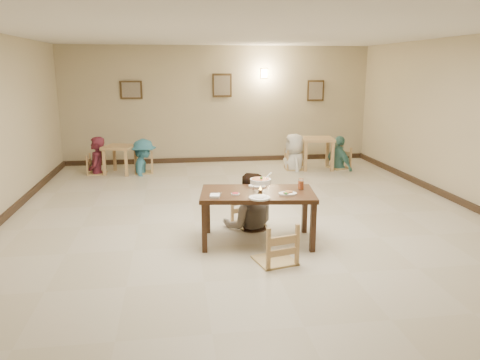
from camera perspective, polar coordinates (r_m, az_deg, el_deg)
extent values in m
plane|color=#BFB59E|center=(7.74, 1.07, -4.82)|extent=(10.00, 10.00, 0.00)
plane|color=silver|center=(7.37, 1.18, 17.91)|extent=(10.00, 10.00, 0.00)
plane|color=tan|center=(12.35, -2.67, 9.13)|extent=(10.00, 0.00, 10.00)
plane|color=tan|center=(2.71, 18.54, -7.26)|extent=(10.00, 0.00, 10.00)
cube|color=#302116|center=(12.51, -2.58, 2.53)|extent=(8.00, 0.06, 0.12)
cube|color=#302116|center=(9.21, 26.28, -2.87)|extent=(0.06, 10.00, 0.12)
cube|color=#3B2915|center=(12.27, -13.13, 10.65)|extent=(0.55, 0.03, 0.45)
cube|color=gray|center=(12.25, -13.14, 10.64)|extent=(0.45, 0.01, 0.37)
cube|color=#3B2915|center=(12.29, -2.20, 11.45)|extent=(0.50, 0.03, 0.60)
cube|color=gray|center=(12.27, -2.19, 11.45)|extent=(0.41, 0.01, 0.49)
cube|color=#3B2915|center=(12.80, 9.20, 10.70)|extent=(0.45, 0.03, 0.55)
cube|color=gray|center=(12.78, 9.23, 10.70)|extent=(0.37, 0.01, 0.45)
cube|color=#FFD88C|center=(12.45, 2.96, 12.85)|extent=(0.16, 0.05, 0.22)
cube|color=#3B2314|center=(6.57, 2.16, -1.70)|extent=(1.69, 1.09, 0.06)
cube|color=#3B2314|center=(6.32, -4.38, -5.87)|extent=(0.07, 0.07, 0.68)
cube|color=#3B2314|center=(6.39, 8.88, -5.77)|extent=(0.07, 0.07, 0.68)
cube|color=#3B2314|center=(7.05, -3.98, -3.80)|extent=(0.07, 0.07, 0.68)
cube|color=#3B2314|center=(7.11, 7.89, -3.74)|extent=(0.07, 0.07, 0.68)
cube|color=tan|center=(7.37, 0.99, -2.33)|extent=(0.43, 0.43, 0.05)
cube|color=tan|center=(5.97, 4.34, -5.71)|extent=(0.48, 0.48, 0.05)
imported|color=gray|center=(7.16, 1.17, 0.89)|extent=(0.90, 0.74, 1.74)
torus|color=silver|center=(6.53, 2.51, -0.42)|extent=(0.22, 0.22, 0.01)
cylinder|color=silver|center=(6.56, 2.50, -1.30)|extent=(0.06, 0.06, 0.03)
cone|color=#FFA526|center=(6.55, 2.51, -0.93)|extent=(0.03, 0.03, 0.05)
cylinder|color=white|center=(6.52, 2.52, -0.14)|extent=(0.29, 0.29, 0.07)
cylinder|color=#AF4C23|center=(6.52, 2.52, 0.10)|extent=(0.25, 0.25, 0.01)
sphere|color=#2D7223|center=(6.51, 2.62, 0.24)|extent=(0.04, 0.04, 0.04)
cylinder|color=silver|center=(6.59, 3.38, 0.47)|extent=(0.13, 0.08, 0.09)
cylinder|color=silver|center=(6.61, 3.18, -0.80)|extent=(0.01, 0.01, 0.13)
cylinder|color=silver|center=(6.58, 1.67, -0.85)|extent=(0.01, 0.01, 0.13)
cylinder|color=silver|center=(6.45, 2.68, -1.16)|extent=(0.01, 0.01, 0.13)
cylinder|color=white|center=(6.85, 2.20, -0.71)|extent=(0.28, 0.28, 0.02)
ellipsoid|color=white|center=(6.85, 2.20, -0.65)|extent=(0.18, 0.15, 0.06)
cylinder|color=white|center=(6.22, 2.40, -2.19)|extent=(0.29, 0.29, 0.02)
ellipsoid|color=white|center=(6.21, 2.40, -2.13)|extent=(0.19, 0.16, 0.07)
cylinder|color=white|center=(6.45, 5.83, -1.67)|extent=(0.25, 0.25, 0.02)
sphere|color=#2D7223|center=(6.37, 5.64, -1.64)|extent=(0.04, 0.04, 0.04)
cylinder|color=white|center=(6.40, -0.58, -1.73)|extent=(0.12, 0.12, 0.02)
cylinder|color=#AD1523|center=(6.40, -0.58, -1.64)|extent=(0.09, 0.09, 0.01)
cube|color=white|center=(6.30, -3.08, -1.93)|extent=(0.15, 0.19, 0.03)
cube|color=silver|center=(6.39, -2.68, -1.76)|extent=(0.06, 0.18, 0.01)
cube|color=silver|center=(6.39, -2.39, -1.75)|extent=(0.06, 0.18, 0.01)
cylinder|color=white|center=(6.72, 7.43, -0.50)|extent=(0.08, 0.08, 0.16)
cylinder|color=#E15410|center=(6.72, 7.43, -0.63)|extent=(0.07, 0.07, 0.12)
cube|color=tan|center=(11.34, -14.49, 3.93)|extent=(0.84, 0.84, 0.06)
cube|color=tan|center=(11.27, -16.23, 2.05)|extent=(0.07, 0.07, 0.60)
cube|color=tan|center=(11.04, -13.70, 1.97)|extent=(0.07, 0.07, 0.60)
cube|color=tan|center=(11.75, -15.04, 2.57)|extent=(0.07, 0.07, 0.60)
cube|color=tan|center=(11.53, -12.60, 2.50)|extent=(0.07, 0.07, 0.60)
cube|color=tan|center=(11.66, 9.41, 4.94)|extent=(0.87, 0.87, 0.06)
cube|color=tan|center=(11.36, 7.99, 2.80)|extent=(0.07, 0.07, 0.71)
cube|color=tan|center=(11.47, 11.20, 2.78)|extent=(0.07, 0.07, 0.71)
cube|color=tan|center=(11.99, 7.55, 3.38)|extent=(0.07, 0.07, 0.71)
cube|color=tan|center=(12.09, 10.60, 3.35)|extent=(0.07, 0.07, 0.71)
cube|color=tan|center=(11.48, -17.10, 2.69)|extent=(0.41, 0.41, 0.04)
cube|color=tan|center=(11.30, -11.69, 2.93)|extent=(0.43, 0.43, 0.05)
cube|color=tan|center=(11.55, 6.66, 3.39)|extent=(0.44, 0.44, 0.05)
cube|color=tan|center=(11.87, 12.00, 3.57)|extent=(0.46, 0.46, 0.05)
imported|color=#551B2A|center=(11.41, -17.26, 5.05)|extent=(0.42, 0.64, 1.76)
imported|color=teal|center=(11.24, -11.79, 4.91)|extent=(0.62, 1.06, 1.62)
imported|color=silver|center=(11.48, 6.72, 5.62)|extent=(0.59, 0.88, 1.76)
imported|color=teal|center=(11.81, 12.09, 5.28)|extent=(0.71, 1.02, 1.61)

